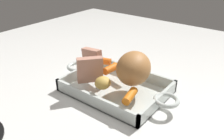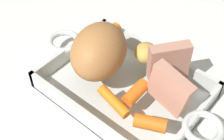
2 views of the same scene
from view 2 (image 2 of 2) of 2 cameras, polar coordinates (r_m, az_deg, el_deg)
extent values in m
plane|color=white|center=(0.63, 2.23, -3.75)|extent=(1.68, 1.68, 0.00)
cube|color=silver|center=(0.63, 2.24, -3.57)|extent=(0.30, 0.22, 0.01)
cube|color=silver|center=(0.57, -4.53, -8.80)|extent=(0.30, 0.01, 0.04)
cube|color=silver|center=(0.68, 7.93, 2.63)|extent=(0.30, 0.01, 0.04)
cube|color=silver|center=(0.68, -7.25, 3.41)|extent=(0.01, 0.22, 0.04)
cube|color=silver|center=(0.57, 13.84, -9.67)|extent=(0.01, 0.22, 0.04)
torus|color=silver|center=(0.69, -8.65, 5.10)|extent=(0.07, 0.07, 0.01)
torus|color=silver|center=(0.56, 16.04, -9.96)|extent=(0.07, 0.07, 0.01)
ellipsoid|color=#B3753F|center=(0.58, -2.37, 3.41)|extent=(0.13, 0.15, 0.10)
cube|color=tan|center=(0.54, 10.12, -3.65)|extent=(0.09, 0.03, 0.09)
cube|color=tan|center=(0.58, 10.16, 1.49)|extent=(0.06, 0.07, 0.08)
cylinder|color=orange|center=(0.52, 6.90, -9.45)|extent=(0.06, 0.04, 0.03)
cylinder|color=orange|center=(0.67, -0.37, 6.33)|extent=(0.03, 0.06, 0.02)
cylinder|color=orange|center=(0.56, 4.28, -4.08)|extent=(0.02, 0.05, 0.03)
cylinder|color=orange|center=(0.55, 0.30, -5.64)|extent=(0.07, 0.03, 0.02)
ellipsoid|color=gold|center=(0.62, 6.21, 3.08)|extent=(0.06, 0.06, 0.03)
camera|label=1|loc=(1.03, 5.10, 41.37)|focal=37.91mm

